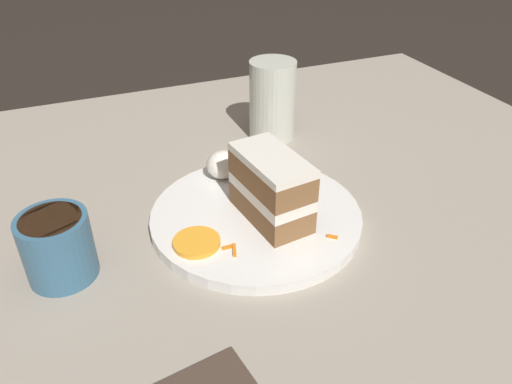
% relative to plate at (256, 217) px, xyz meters
% --- Properties ---
extents(ground_plane, '(6.00, 6.00, 0.00)m').
position_rel_plate_xyz_m(ground_plane, '(-0.02, -0.02, -0.03)').
color(ground_plane, black).
rests_on(ground_plane, ground).
extents(dining_table, '(1.27, 1.06, 0.02)m').
position_rel_plate_xyz_m(dining_table, '(-0.02, -0.02, -0.02)').
color(dining_table, gray).
rests_on(dining_table, ground).
extents(plate, '(0.28, 0.28, 0.02)m').
position_rel_plate_xyz_m(plate, '(0.00, 0.00, 0.00)').
color(plate, white).
rests_on(plate, dining_table).
extents(cake_slice, '(0.07, 0.12, 0.09)m').
position_rel_plate_xyz_m(cake_slice, '(0.01, -0.01, 0.05)').
color(cake_slice, brown).
rests_on(cake_slice, plate).
extents(cream_dollop, '(0.05, 0.04, 0.04)m').
position_rel_plate_xyz_m(cream_dollop, '(-0.01, 0.10, 0.03)').
color(cream_dollop, white).
rests_on(cream_dollop, plate).
extents(orange_garnish, '(0.06, 0.06, 0.01)m').
position_rel_plate_xyz_m(orange_garnish, '(-0.09, -0.03, 0.01)').
color(orange_garnish, orange).
rests_on(orange_garnish, plate).
extents(carrot_shreds_scatter, '(0.16, 0.17, 0.00)m').
position_rel_plate_xyz_m(carrot_shreds_scatter, '(0.03, 0.01, 0.01)').
color(carrot_shreds_scatter, orange).
rests_on(carrot_shreds_scatter, plate).
extents(drinking_glass, '(0.08, 0.08, 0.13)m').
position_rel_plate_xyz_m(drinking_glass, '(0.12, 0.22, 0.05)').
color(drinking_glass, beige).
rests_on(drinking_glass, dining_table).
extents(coffee_mug, '(0.08, 0.08, 0.08)m').
position_rel_plate_xyz_m(coffee_mug, '(-0.24, -0.01, 0.04)').
color(coffee_mug, '#386684').
rests_on(coffee_mug, dining_table).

